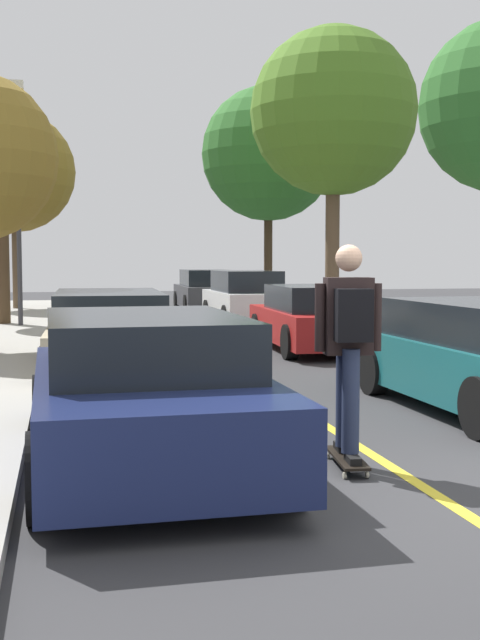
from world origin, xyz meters
name	(u,v)px	position (x,y,z in m)	size (l,w,h in m)	color
ground	(423,487)	(0.00, 0.00, 0.00)	(80.00, 80.00, 0.00)	#353538
center_line	(287,401)	(0.00, 4.00, 0.00)	(0.12, 39.20, 0.01)	gold
parked_car_left_nearest	(145,391)	(-2.08, 1.16, 0.65)	(2.02, 4.23, 1.32)	navy
parked_car_left_near	(109,333)	(-2.08, 6.87, 0.66)	(2.04, 4.59, 1.30)	#BCAD89
parked_car_right_near	(314,319)	(2.08, 9.50, 0.63)	(2.01, 4.34, 1.29)	maroon
parked_car_right_far	(246,299)	(2.08, 15.70, 0.73)	(1.81, 4.08, 1.49)	white
parked_car_right_farthest	(206,291)	(2.08, 21.97, 0.70)	(1.98, 4.32, 1.44)	#38383D
street_tree_left_far	(14,172)	(-4.32, 22.67, 4.73)	(4.07, 4.07, 6.64)	brown
street_tree_right_near	(333,113)	(4.32, 15.03, 5.69)	(4.44, 4.44, 7.79)	brown
street_tree_right_far	(268,154)	(4.32, 22.04, 5.47)	(4.69, 4.69, 7.69)	#3D2D1E
streetlamp	(18,188)	(-3.83, 15.34, 3.59)	(0.36, 0.24, 6.08)	#38383D
skateboard	(347,458)	(-0.39, 0.69, 0.09)	(0.32, 0.86, 0.10)	black
skateboarder	(349,337)	(-0.40, 0.65, 1.14)	(0.59, 0.71, 1.83)	black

